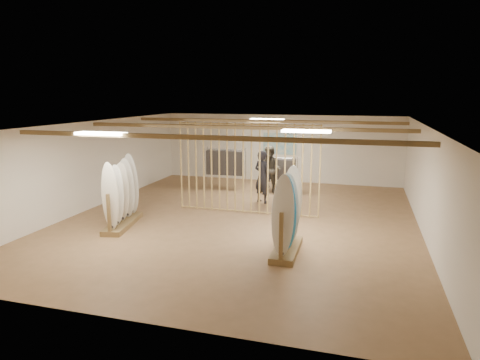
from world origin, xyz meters
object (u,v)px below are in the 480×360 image
(clothing_rack_b, at_px, (280,169))
(shopper_a, at_px, (263,173))
(clothing_rack_a, at_px, (225,163))
(shopper_b, at_px, (270,167))
(rack_right, at_px, (287,225))
(rack_left, at_px, (122,203))

(clothing_rack_b, bearing_deg, shopper_a, -95.66)
(clothing_rack_a, bearing_deg, shopper_a, -42.91)
(clothing_rack_a, height_order, clothing_rack_b, clothing_rack_a)
(clothing_rack_a, xyz_separation_m, shopper_a, (1.84, -1.55, -0.05))
(shopper_b, bearing_deg, shopper_a, -76.20)
(rack_right, bearing_deg, shopper_b, 104.92)
(shopper_b, bearing_deg, clothing_rack_a, -171.50)
(rack_left, height_order, rack_right, rack_right)
(shopper_a, bearing_deg, shopper_b, -60.80)
(shopper_a, bearing_deg, rack_left, 76.85)
(rack_left, bearing_deg, clothing_rack_a, 64.47)
(shopper_a, bearing_deg, clothing_rack_a, -12.60)
(rack_right, distance_m, clothing_rack_b, 6.33)
(clothing_rack_b, bearing_deg, shopper_b, -134.52)
(clothing_rack_a, distance_m, shopper_b, 1.80)
(rack_left, xyz_separation_m, rack_right, (4.79, -0.78, 0.02))
(shopper_b, bearing_deg, rack_left, -109.26)
(clothing_rack_a, distance_m, clothing_rack_b, 2.12)
(rack_right, distance_m, shopper_b, 6.14)
(rack_left, bearing_deg, shopper_a, 38.01)
(rack_left, distance_m, rack_right, 4.85)
(shopper_a, height_order, shopper_b, shopper_a)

